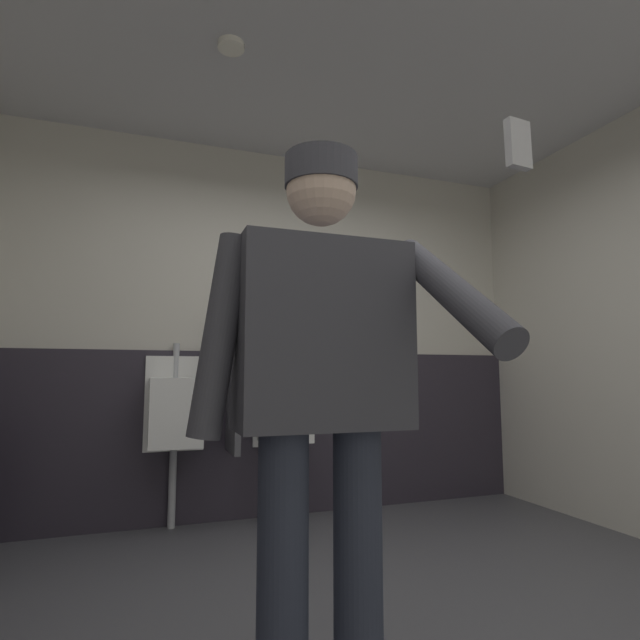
# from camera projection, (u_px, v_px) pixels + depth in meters

# --- Properties ---
(wall_back) EXTENTS (4.72, 0.12, 2.75)m
(wall_back) POSITION_uv_depth(u_px,v_px,m) (270.00, 329.00, 3.79)
(wall_back) COLOR beige
(wall_back) RESTS_ON ground_plane
(wainscot_band_back) EXTENTS (4.12, 0.03, 1.19)m
(wainscot_band_back) POSITION_uv_depth(u_px,v_px,m) (271.00, 433.00, 3.64)
(wainscot_band_back) COLOR #2D2833
(wainscot_band_back) RESTS_ON ground_plane
(downlight_far) EXTENTS (0.14, 0.14, 0.03)m
(downlight_far) POSITION_uv_depth(u_px,v_px,m) (231.00, 46.00, 2.57)
(downlight_far) COLOR white
(urinal_left) EXTENTS (0.40, 0.34, 1.24)m
(urinal_left) POSITION_uv_depth(u_px,v_px,m) (175.00, 411.00, 3.29)
(urinal_left) COLOR white
(urinal_left) RESTS_ON ground_plane
(urinal_middle) EXTENTS (0.40, 0.34, 1.24)m
(urinal_middle) POSITION_uv_depth(u_px,v_px,m) (284.00, 409.00, 3.54)
(urinal_middle) COLOR white
(urinal_middle) RESTS_ON ground_plane
(privacy_divider_panel) EXTENTS (0.04, 0.40, 0.90)m
(privacy_divider_panel) POSITION_uv_depth(u_px,v_px,m) (234.00, 385.00, 3.37)
(privacy_divider_panel) COLOR #4C4C51
(person) EXTENTS (0.71, 0.60, 1.67)m
(person) POSITION_uv_depth(u_px,v_px,m) (322.00, 385.00, 1.40)
(person) COLOR #2D3342
(person) RESTS_ON ground_plane
(cell_phone) EXTENTS (0.06, 0.03, 0.11)m
(cell_phone) POSITION_uv_depth(u_px,v_px,m) (518.00, 144.00, 1.08)
(cell_phone) COLOR silver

